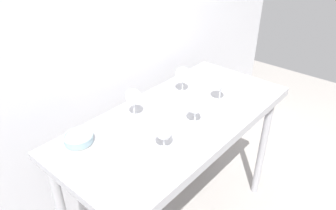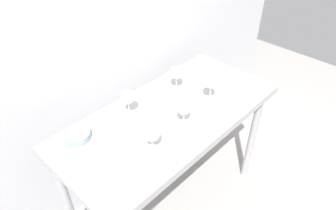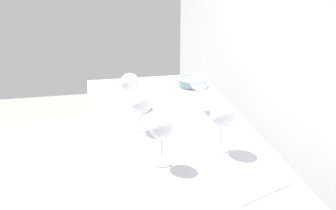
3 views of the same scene
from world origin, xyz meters
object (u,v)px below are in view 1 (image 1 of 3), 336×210
at_px(wine_glass_far_left, 133,98).
at_px(wine_glass_far_right, 183,75).
at_px(tasting_bowl, 78,138).
at_px(tasting_sheet_lower, 167,119).
at_px(wine_glass_near_left, 164,131).
at_px(wine_glass_near_center, 195,107).
at_px(tasting_sheet_upper, 201,79).
at_px(wine_glass_near_right, 221,83).

distance_m(wine_glass_far_left, wine_glass_far_right, 0.38).
xyz_separation_m(wine_glass_far_left, tasting_bowl, (-0.32, 0.05, -0.10)).
distance_m(wine_glass_far_right, tasting_bowl, 0.72).
bearing_deg(tasting_bowl, tasting_sheet_lower, -23.34).
height_order(tasting_sheet_lower, tasting_bowl, tasting_bowl).
bearing_deg(wine_glass_near_left, wine_glass_far_left, 71.43).
bearing_deg(wine_glass_near_center, wine_glass_far_left, 119.84).
height_order(wine_glass_far_left, wine_glass_near_center, wine_glass_far_left).
bearing_deg(wine_glass_far_right, tasting_sheet_upper, 6.41).
height_order(wine_glass_near_right, tasting_sheet_upper, wine_glass_near_right).
xyz_separation_m(wine_glass_near_center, tasting_bowl, (-0.48, 0.33, -0.08)).
xyz_separation_m(wine_glass_far_left, wine_glass_near_right, (0.44, -0.25, 0.00)).
height_order(wine_glass_near_left, tasting_sheet_lower, wine_glass_near_left).
relative_size(wine_glass_far_right, tasting_bowl, 1.22).
xyz_separation_m(wine_glass_near_right, wine_glass_far_right, (-0.06, 0.23, -0.00)).
distance_m(wine_glass_far_right, wine_glass_near_center, 0.34).
bearing_deg(wine_glass_near_center, wine_glass_near_right, 5.94).
xyz_separation_m(wine_glass_near_left, wine_glass_near_center, (0.26, 0.02, -0.00)).
height_order(wine_glass_far_left, wine_glass_far_right, wine_glass_far_right).
distance_m(tasting_sheet_upper, tasting_bowl, 0.94).
xyz_separation_m(wine_glass_far_right, tasting_bowl, (-0.70, 0.07, -0.10)).
bearing_deg(wine_glass_far_right, tasting_sheet_lower, -157.10).
xyz_separation_m(tasting_sheet_upper, tasting_sheet_lower, (-0.51, -0.14, 0.00)).
bearing_deg(tasting_sheet_lower, tasting_sheet_upper, 54.70).
xyz_separation_m(wine_glass_far_right, wine_glass_near_center, (-0.22, -0.26, -0.02)).
bearing_deg(wine_glass_near_right, wine_glass_far_right, 104.10).
bearing_deg(wine_glass_near_right, wine_glass_near_left, -175.09).
xyz_separation_m(wine_glass_near_left, tasting_sheet_lower, (0.21, 0.16, -0.11)).
bearing_deg(wine_glass_near_center, tasting_sheet_lower, 110.38).
height_order(wine_glass_near_right, wine_glass_far_right, same).
bearing_deg(wine_glass_far_left, tasting_sheet_upper, 0.38).
distance_m(wine_glass_near_center, tasting_bowl, 0.59).
distance_m(wine_glass_far_left, wine_glass_near_center, 0.32).
bearing_deg(tasting_bowl, wine_glass_far_right, -5.65).
bearing_deg(wine_glass_far_right, wine_glass_near_right, -75.90).
relative_size(wine_glass_near_left, wine_glass_near_center, 1.01).
bearing_deg(wine_glass_far_right, tasting_bowl, 174.35).
height_order(wine_glass_near_right, tasting_bowl, wine_glass_near_right).
bearing_deg(wine_glass_far_right, wine_glass_near_left, -150.28).
bearing_deg(tasting_sheet_upper, wine_glass_near_center, -170.27).
bearing_deg(tasting_sheet_lower, wine_glass_near_left, -103.46).
bearing_deg(wine_glass_near_left, wine_glass_near_right, 4.91).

